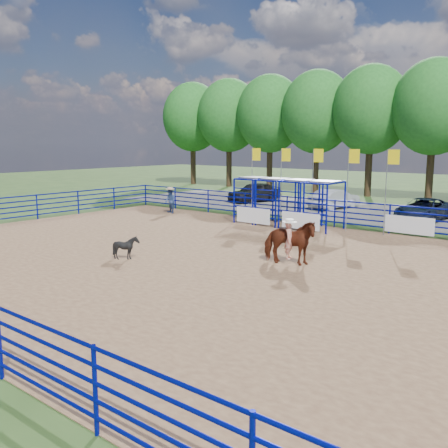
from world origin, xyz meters
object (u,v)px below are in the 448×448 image
(horse_and_rider, at_px, (289,240))
(spectator_cowboy, at_px, (170,200))
(car_c, at_px, (423,210))
(car_a, at_px, (254,192))
(calf, at_px, (126,247))
(car_b, at_px, (335,199))

(horse_and_rider, height_order, spectator_cowboy, horse_and_rider)
(spectator_cowboy, xyz_separation_m, car_c, (13.66, 7.04, -0.18))
(horse_and_rider, height_order, car_a, horse_and_rider)
(calf, relative_size, car_b, 0.23)
(horse_and_rider, relative_size, spectator_cowboy, 1.48)
(horse_and_rider, distance_m, spectator_cowboy, 14.85)
(calf, relative_size, car_c, 0.20)
(car_a, height_order, car_c, car_a)
(car_a, bearing_deg, horse_and_rider, -35.51)
(car_b, bearing_deg, car_a, 11.59)
(calf, xyz_separation_m, spectator_cowboy, (-7.80, 10.18, 0.36))
(spectator_cowboy, distance_m, car_a, 8.56)
(car_b, bearing_deg, calf, 101.52)
(horse_and_rider, xyz_separation_m, car_b, (-6.03, 15.66, -0.26))
(spectator_cowboy, height_order, car_b, spectator_cowboy)
(horse_and_rider, distance_m, car_b, 16.78)
(calf, xyz_separation_m, car_c, (5.86, 17.22, 0.17))
(car_c, bearing_deg, spectator_cowboy, -152.10)
(car_a, distance_m, car_c, 13.22)
(spectator_cowboy, height_order, car_a, spectator_cowboy)
(horse_and_rider, bearing_deg, calf, -148.42)
(horse_and_rider, height_order, car_b, horse_and_rider)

